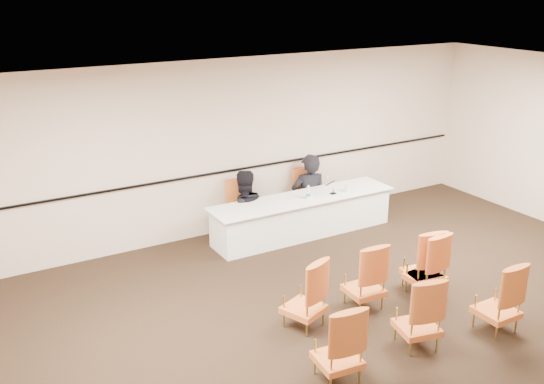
{
  "coord_description": "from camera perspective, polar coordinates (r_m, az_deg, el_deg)",
  "views": [
    {
      "loc": [
        -4.51,
        -4.98,
        4.17
      ],
      "look_at": [
        -0.1,
        2.6,
        1.11
      ],
      "focal_mm": 40.0,
      "sensor_mm": 36.0,
      "label": 1
    }
  ],
  "objects": [
    {
      "name": "floor",
      "position": [
        7.91,
        10.43,
        -12.96
      ],
      "size": [
        10.0,
        10.0,
        0.0
      ],
      "primitive_type": "plane",
      "color": "black",
      "rests_on": "ground"
    },
    {
      "name": "ceiling",
      "position": [
        6.82,
        11.96,
        8.93
      ],
      "size": [
        10.0,
        10.0,
        0.0
      ],
      "primitive_type": "plane",
      "rotation": [
        3.14,
        0.0,
        0.0
      ],
      "color": "white",
      "rests_on": "ground"
    },
    {
      "name": "wall_back",
      "position": [
        10.4,
        -3.41,
        4.3
      ],
      "size": [
        10.0,
        0.04,
        3.0
      ],
      "primitive_type": "cube",
      "color": "beige",
      "rests_on": "ground"
    },
    {
      "name": "wall_rail",
      "position": [
        10.47,
        -3.27,
        2.14
      ],
      "size": [
        9.8,
        0.04,
        0.03
      ],
      "primitive_type": "cube",
      "color": "black",
      "rests_on": "wall_back"
    },
    {
      "name": "panel_table",
      "position": [
        10.49,
        2.94,
        -2.25
      ],
      "size": [
        3.37,
        0.79,
        0.67
      ],
      "primitive_type": null,
      "rotation": [
        0.0,
        0.0,
        -0.0
      ],
      "color": "white",
      "rests_on": "ground"
    },
    {
      "name": "panelist_main",
      "position": [
        11.12,
        3.46,
        -0.94
      ],
      "size": [
        0.75,
        0.58,
        1.82
      ],
      "primitive_type": "imported",
      "rotation": [
        0.0,
        0.0,
        2.91
      ],
      "color": "black",
      "rests_on": "ground"
    },
    {
      "name": "panelist_main_chair",
      "position": [
        11.08,
        3.47,
        -0.3
      ],
      "size": [
        0.5,
        0.5,
        0.95
      ],
      "primitive_type": null,
      "rotation": [
        0.0,
        0.0,
        -0.0
      ],
      "color": "#B86C21",
      "rests_on": "ground"
    },
    {
      "name": "panelist_second",
      "position": [
        10.48,
        -2.72,
        -2.25
      ],
      "size": [
        0.89,
        0.74,
        1.64
      ],
      "primitive_type": "imported",
      "rotation": [
        0.0,
        0.0,
        2.99
      ],
      "color": "black",
      "rests_on": "ground"
    },
    {
      "name": "panelist_second_chair",
      "position": [
        10.43,
        -2.73,
        -1.55
      ],
      "size": [
        0.5,
        0.5,
        0.95
      ],
      "primitive_type": null,
      "rotation": [
        0.0,
        0.0,
        -0.0
      ],
      "color": "#B86C21",
      "rests_on": "ground"
    },
    {
      "name": "papers",
      "position": [
        10.56,
        5.02,
        -0.19
      ],
      "size": [
        0.3,
        0.22,
        0.0
      ],
      "primitive_type": "cube",
      "rotation": [
        0.0,
        0.0,
        -0.0
      ],
      "color": "white",
      "rests_on": "panel_table"
    },
    {
      "name": "microphone",
      "position": [
        10.52,
        5.79,
        0.57
      ],
      "size": [
        0.15,
        0.23,
        0.3
      ],
      "primitive_type": null,
      "rotation": [
        0.0,
        0.0,
        0.2
      ],
      "color": "black",
      "rests_on": "panel_table"
    },
    {
      "name": "water_bottle",
      "position": [
        10.29,
        3.44,
        0.01
      ],
      "size": [
        0.09,
        0.09,
        0.23
      ],
      "primitive_type": null,
      "rotation": [
        0.0,
        0.0,
        0.39
      ],
      "color": "teal",
      "rests_on": "panel_table"
    },
    {
      "name": "drinking_glass",
      "position": [
        10.35,
        3.69,
        -0.27
      ],
      "size": [
        0.08,
        0.08,
        0.1
      ],
      "primitive_type": "cylinder",
      "rotation": [
        0.0,
        0.0,
        -0.33
      ],
      "color": "white",
      "rests_on": "panel_table"
    },
    {
      "name": "coffee_cup",
      "position": [
        10.69,
        7.09,
        0.38
      ],
      "size": [
        0.09,
        0.09,
        0.14
      ],
      "primitive_type": "cylinder",
      "rotation": [
        0.0,
        0.0,
        -0.04
      ],
      "color": "white",
      "rests_on": "panel_table"
    },
    {
      "name": "aud_chair_front_left",
      "position": [
        7.71,
        3.03,
        -9.47
      ],
      "size": [
        0.65,
        0.65,
        0.95
      ],
      "primitive_type": null,
      "rotation": [
        0.0,
        0.0,
        0.36
      ],
      "color": "#B86C21",
      "rests_on": "ground"
    },
    {
      "name": "aud_chair_front_mid",
      "position": [
        8.22,
        8.7,
        -7.72
      ],
      "size": [
        0.52,
        0.52,
        0.95
      ],
      "primitive_type": null,
      "rotation": [
        0.0,
        0.0,
        -0.05
      ],
      "color": "#B86C21",
      "rests_on": "ground"
    },
    {
      "name": "aud_chair_front_right",
      "position": [
        8.72,
        14.33,
        -6.5
      ],
      "size": [
        0.53,
        0.53,
        0.95
      ],
      "primitive_type": null,
      "rotation": [
        0.0,
        0.0,
        0.07
      ],
      "color": "#B86C21",
      "rests_on": "ground"
    },
    {
      "name": "aud_chair_back_left",
      "position": [
        6.8,
        6.23,
        -13.84
      ],
      "size": [
        0.55,
        0.55,
        0.95
      ],
      "primitive_type": null,
      "rotation": [
        0.0,
        0.0,
        -0.1
      ],
      "color": "#B86C21",
      "rests_on": "ground"
    },
    {
      "name": "aud_chair_back_mid",
      "position": [
        7.52,
        13.59,
        -10.81
      ],
      "size": [
        0.6,
        0.6,
        0.95
      ],
      "primitive_type": null,
      "rotation": [
        0.0,
        0.0,
        -0.22
      ],
      "color": "#B86C21",
      "rests_on": "ground"
    },
    {
      "name": "aud_chair_back_right",
      "position": [
        8.13,
        20.52,
        -9.14
      ],
      "size": [
        0.5,
        0.5,
        0.95
      ],
      "primitive_type": null,
      "rotation": [
        0.0,
        0.0,
        -0.0
      ],
      "color": "#B86C21",
      "rests_on": "ground"
    },
    {
      "name": "aud_chair_extra",
      "position": [
        8.82,
        13.99,
        -6.18
      ],
      "size": [
        0.57,
        0.57,
        0.95
      ],
      "primitive_type": null,
      "rotation": [
        0.0,
        0.0,
        -0.16
      ],
      "color": "#B86C21",
      "rests_on": "ground"
    }
  ]
}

